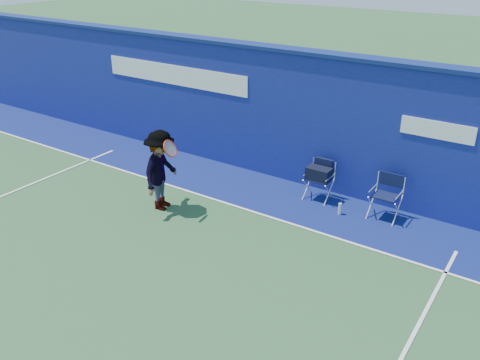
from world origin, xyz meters
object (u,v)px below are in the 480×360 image
Objects in this scene: directors_chair_left at (319,183)px; tennis_player at (161,170)px; water_bottle at (340,209)px; directors_chair_right at (385,205)px.

directors_chair_left is 3.43m from tennis_player.
directors_chair_left is at bearing 150.56° from water_bottle.
tennis_player is (-4.08, -2.19, 0.58)m from directors_chair_right.
water_bottle is at bearing 29.09° from tennis_player.
tennis_player reaches higher than directors_chair_right.
water_bottle is 0.15× the size of tennis_player.
tennis_player reaches higher than directors_chair_left.
directors_chair_left is 0.83m from water_bottle.
tennis_player is at bearing -151.76° from directors_chair_right.
tennis_player is at bearing -139.38° from directors_chair_left.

